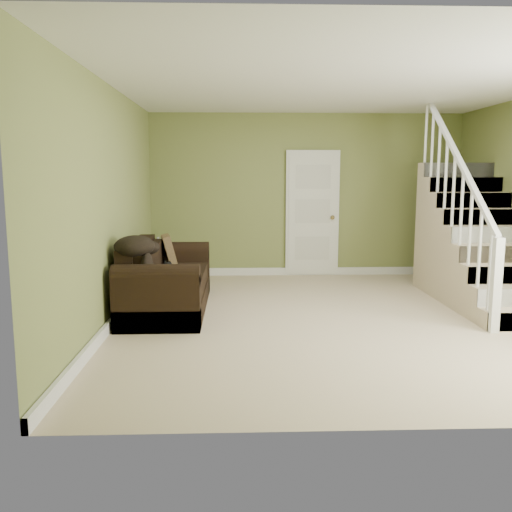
{
  "coord_description": "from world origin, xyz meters",
  "views": [
    {
      "loc": [
        -1.13,
        -6.01,
        1.64
      ],
      "look_at": [
        -0.91,
        0.13,
        0.71
      ],
      "focal_mm": 38.0,
      "sensor_mm": 36.0,
      "label": 1
    }
  ],
  "objects": [
    {
      "name": "throw_blanket",
      "position": [
        -2.24,
        -0.13,
        0.86
      ],
      "size": [
        0.48,
        0.6,
        0.23
      ],
      "primitive_type": "ellipsoid",
      "rotation": [
        0.0,
        0.0,
        -0.09
      ],
      "color": "black",
      "rests_on": "sofa"
    },
    {
      "name": "ceiling",
      "position": [
        0.0,
        0.0,
        2.6
      ],
      "size": [
        5.0,
        5.5,
        0.01
      ],
      "primitive_type": "cube",
      "color": "white",
      "rests_on": "wall_back"
    },
    {
      "name": "staircase",
      "position": [
        1.99,
        0.97,
        0.64
      ],
      "size": [
        1.0,
        2.51,
        2.82
      ],
      "color": "#C6AE8F",
      "rests_on": "floor"
    },
    {
      "name": "wall_front",
      "position": [
        0.0,
        -2.75,
        1.3
      ],
      "size": [
        5.0,
        0.04,
        2.6
      ],
      "primitive_type": "cube",
      "color": "olive",
      "rests_on": "floor"
    },
    {
      "name": "side_table",
      "position": [
        -2.22,
        1.42,
        0.28
      ],
      "size": [
        0.47,
        0.47,
        0.77
      ],
      "rotation": [
        0.0,
        0.0,
        0.04
      ],
      "color": "black",
      "rests_on": "floor"
    },
    {
      "name": "wall_left",
      "position": [
        -2.5,
        0.0,
        1.3
      ],
      "size": [
        0.04,
        5.5,
        2.6
      ],
      "primitive_type": "cube",
      "color": "olive",
      "rests_on": "floor"
    },
    {
      "name": "baseboard_left",
      "position": [
        -2.47,
        0.0,
        0.06
      ],
      "size": [
        0.04,
        5.5,
        0.12
      ],
      "primitive_type": "cube",
      "color": "white",
      "rests_on": "floor"
    },
    {
      "name": "baseboard_back",
      "position": [
        0.0,
        2.72,
        0.06
      ],
      "size": [
        5.0,
        0.04,
        0.12
      ],
      "primitive_type": "cube",
      "color": "white",
      "rests_on": "floor"
    },
    {
      "name": "floor",
      "position": [
        0.0,
        0.0,
        0.0
      ],
      "size": [
        5.0,
        5.5,
        0.01
      ],
      "primitive_type": "cube",
      "color": "#C6AE8F",
      "rests_on": "ground"
    },
    {
      "name": "wall_back",
      "position": [
        0.0,
        2.75,
        1.3
      ],
      "size": [
        5.0,
        0.04,
        2.6
      ],
      "primitive_type": "cube",
      "color": "olive",
      "rests_on": "floor"
    },
    {
      "name": "banana",
      "position": [
        -1.83,
        0.02,
        0.48
      ],
      "size": [
        0.17,
        0.17,
        0.05
      ],
      "primitive_type": "ellipsoid",
      "rotation": [
        0.0,
        0.0,
        0.82
      ],
      "color": "yellow",
      "rests_on": "sofa"
    },
    {
      "name": "throw_pillow",
      "position": [
        -2.03,
        1.21,
        0.63
      ],
      "size": [
        0.27,
        0.43,
        0.42
      ],
      "primitive_type": "cube",
      "rotation": [
        0.0,
        -0.24,
        0.2
      ],
      "color": "#4A361D",
      "rests_on": "sofa"
    },
    {
      "name": "sofa",
      "position": [
        -2.02,
        0.5,
        0.32
      ],
      "size": [
        0.91,
        2.11,
        0.84
      ],
      "color": "black",
      "rests_on": "floor"
    },
    {
      "name": "door",
      "position": [
        0.1,
        2.71,
        1.01
      ],
      "size": [
        0.86,
        0.12,
        2.02
      ],
      "color": "white",
      "rests_on": "floor"
    },
    {
      "name": "cat",
      "position": [
        -1.95,
        0.32,
        0.53
      ],
      "size": [
        0.23,
        0.43,
        0.21
      ],
      "rotation": [
        0.0,
        0.0,
        0.14
      ],
      "color": "black",
      "rests_on": "sofa"
    }
  ]
}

